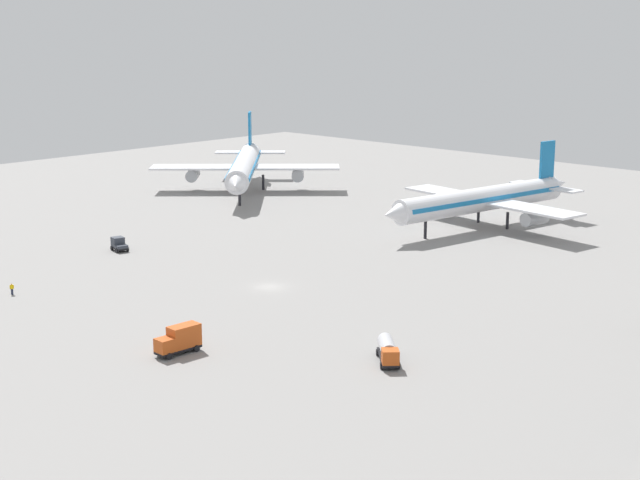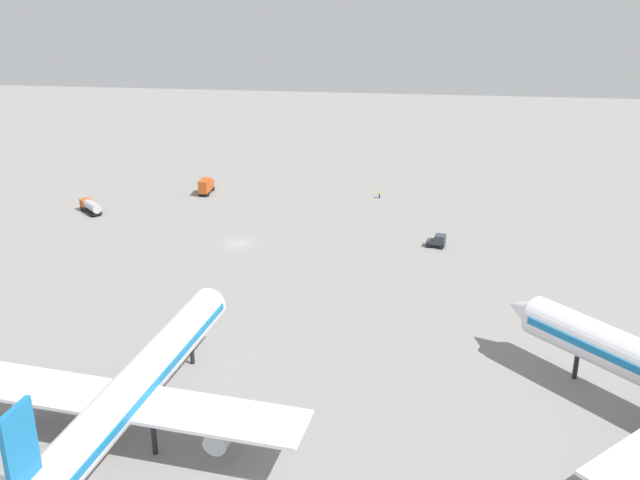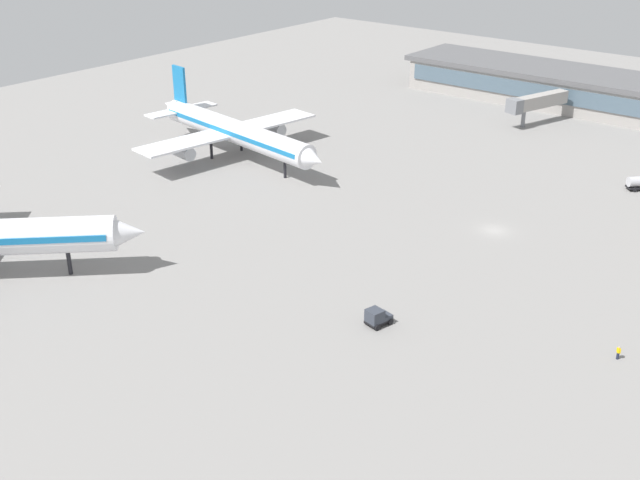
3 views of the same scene
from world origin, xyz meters
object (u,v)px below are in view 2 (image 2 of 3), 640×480
fuel_truck (91,206)px  ground_crew_worker (379,194)px  baggage_tug (438,241)px  catering_truck (206,186)px  airplane_taxiing (132,390)px

fuel_truck → ground_crew_worker: bearing=-120.5°
baggage_tug → ground_crew_worker: 28.38m
catering_truck → baggage_tug: 54.18m
catering_truck → fuel_truck: bearing=129.2°
airplane_taxiing → ground_crew_worker: airplane_taxiing is taller
fuel_truck → baggage_tug: fuel_truck is taller
fuel_truck → baggage_tug: (10.14, 67.78, -0.23)m
airplane_taxiing → ground_crew_worker: 87.67m
ground_crew_worker → catering_truck: bearing=22.2°
fuel_truck → baggage_tug: size_ratio=1.66×
airplane_taxiing → baggage_tug: bearing=-22.2°
ground_crew_worker → baggage_tug: bearing=133.8°
catering_truck → ground_crew_worker: size_ratio=3.40×
catering_truck → fuel_truck: (14.61, -19.58, -0.31)m
airplane_taxiing → fuel_truck: 76.34m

